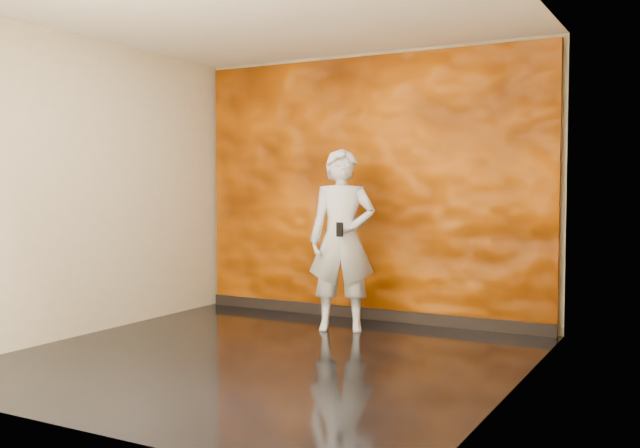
{
  "coord_description": "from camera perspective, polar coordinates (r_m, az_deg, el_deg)",
  "views": [
    {
      "loc": [
        3.15,
        -4.86,
        1.4
      ],
      "look_at": [
        0.0,
        0.91,
        1.05
      ],
      "focal_mm": 40.0,
      "sensor_mm": 36.0,
      "label": 1
    }
  ],
  "objects": [
    {
      "name": "room",
      "position": [
        5.79,
        -4.33,
        3.02
      ],
      "size": [
        4.02,
        4.02,
        2.81
      ],
      "color": "black",
      "rests_on": "ground"
    },
    {
      "name": "feature_wall",
      "position": [
        7.51,
        3.84,
        2.87
      ],
      "size": [
        3.9,
        0.06,
        2.75
      ],
      "primitive_type": "cube",
      "color": "#D75F00",
      "rests_on": "ground"
    },
    {
      "name": "baseboard",
      "position": [
        7.6,
        3.67,
        -7.14
      ],
      "size": [
        3.9,
        0.04,
        0.12
      ],
      "primitive_type": "cube",
      "color": "black",
      "rests_on": "ground"
    },
    {
      "name": "man",
      "position": [
        6.9,
        1.79,
        -1.29
      ],
      "size": [
        0.75,
        0.64,
        1.76
      ],
      "primitive_type": "imported",
      "rotation": [
        0.0,
        0.0,
        0.4
      ],
      "color": "#8F949C",
      "rests_on": "ground"
    },
    {
      "name": "phone",
      "position": [
        6.64,
        1.59,
        -0.45
      ],
      "size": [
        0.07,
        0.03,
        0.14
      ],
      "primitive_type": "cube",
      "rotation": [
        0.0,
        0.0,
        -0.18
      ],
      "color": "black",
      "rests_on": "man"
    }
  ]
}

